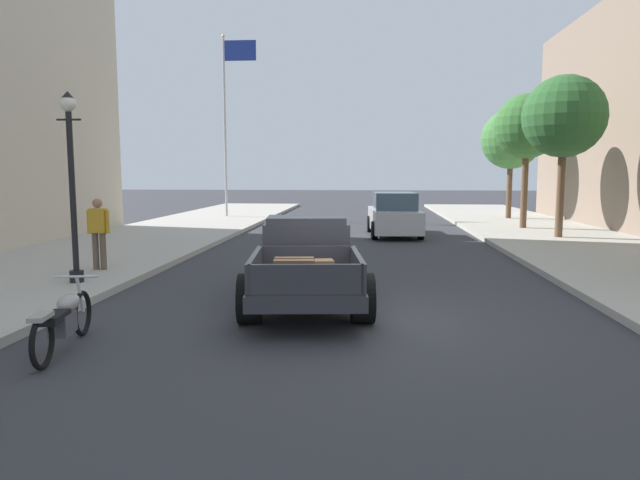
% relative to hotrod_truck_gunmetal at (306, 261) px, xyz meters
% --- Properties ---
extents(ground_plane, '(140.00, 140.00, 0.00)m').
position_rel_hotrod_truck_gunmetal_xyz_m(ground_plane, '(0.66, -1.26, -0.75)').
color(ground_plane, '#333338').
extents(hotrod_truck_gunmetal, '(2.51, 5.06, 1.58)m').
position_rel_hotrod_truck_gunmetal_xyz_m(hotrod_truck_gunmetal, '(0.00, 0.00, 0.00)').
color(hotrod_truck_gunmetal, '#333338').
rests_on(hotrod_truck_gunmetal, ground).
extents(motorcycle_parked, '(0.63, 2.10, 0.93)m').
position_rel_hotrod_truck_gunmetal_xyz_m(motorcycle_parked, '(-2.92, -3.28, -0.31)').
color(motorcycle_parked, black).
rests_on(motorcycle_parked, ground).
extents(car_background_silver, '(2.06, 4.39, 1.65)m').
position_rel_hotrod_truck_gunmetal_xyz_m(car_background_silver, '(2.13, 11.33, 0.01)').
color(car_background_silver, '#B7B7BC').
rests_on(car_background_silver, ground).
extents(pedestrian_sidewalk_left, '(0.53, 0.22, 1.65)m').
position_rel_hotrod_truck_gunmetal_xyz_m(pedestrian_sidewalk_left, '(-5.07, 2.18, 0.33)').
color(pedestrian_sidewalk_left, brown).
rests_on(pedestrian_sidewalk_left, sidewalk_left).
extents(street_lamp_near, '(0.50, 0.32, 3.85)m').
position_rel_hotrod_truck_gunmetal_xyz_m(street_lamp_near, '(-4.83, 0.65, 1.63)').
color(street_lamp_near, black).
rests_on(street_lamp_near, sidewalk_left).
extents(flagpole, '(1.74, 0.16, 9.16)m').
position_rel_hotrod_truck_gunmetal_xyz_m(flagpole, '(-5.97, 18.60, 5.02)').
color(flagpole, '#B2B2B7').
rests_on(flagpole, sidewalk_left).
extents(street_tree_second, '(2.80, 2.80, 5.56)m').
position_rel_hotrod_truck_gunmetal_xyz_m(street_tree_second, '(7.81, 10.04, 3.53)').
color(street_tree_second, brown).
rests_on(street_tree_second, sidewalk_right).
extents(street_tree_third, '(2.60, 2.60, 5.40)m').
position_rel_hotrod_truck_gunmetal_xyz_m(street_tree_third, '(7.49, 13.40, 3.47)').
color(street_tree_third, brown).
rests_on(street_tree_third, sidewalk_right).
extents(street_tree_farthest, '(2.91, 2.91, 5.33)m').
position_rel_hotrod_truck_gunmetal_xyz_m(street_tree_farthest, '(8.10, 18.45, 3.25)').
color(street_tree_farthest, brown).
rests_on(street_tree_farthest, sidewalk_right).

